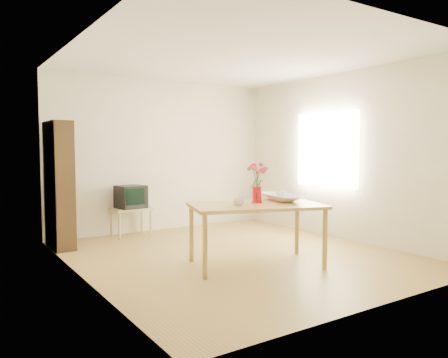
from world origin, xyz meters
TOP-DOWN VIEW (x-y plane):
  - room at (0.03, 0.00)m, footprint 4.50×4.50m
  - table at (-0.09, -0.54)m, footprint 1.76×1.33m
  - tv_stand at (-0.70, 1.97)m, footprint 0.60×0.45m
  - bookshelf at (-1.85, 1.75)m, footprint 0.28×0.70m
  - pitcher at (-0.02, -0.47)m, footprint 0.16×0.18m
  - flowers at (-0.02, -0.47)m, footprint 0.23×0.23m
  - mug at (-0.34, -0.53)m, footprint 0.17×0.17m
  - bowl at (0.39, -0.44)m, footprint 0.60×0.60m
  - teacup_a at (0.35, -0.44)m, footprint 0.09×0.09m
  - teacup_b at (0.43, -0.42)m, footprint 0.09×0.09m
  - television at (-0.70, 1.98)m, footprint 0.47×0.44m

SIDE VIEW (x-z plane):
  - tv_stand at x=-0.70m, z-range 0.16..0.62m
  - television at x=-0.70m, z-range 0.46..0.83m
  - table at x=-0.09m, z-range 0.30..1.05m
  - mug at x=-0.34m, z-range 0.75..0.85m
  - bookshelf at x=-1.85m, z-range -0.06..1.74m
  - pitcher at x=-0.02m, z-range 0.74..0.94m
  - teacup_a at x=0.35m, z-range 0.91..0.97m
  - teacup_b at x=0.43m, z-range 0.91..0.98m
  - bowl at x=0.39m, z-range 0.75..1.23m
  - flowers at x=-0.02m, z-range 0.94..1.27m
  - room at x=0.03m, z-range -0.95..3.55m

